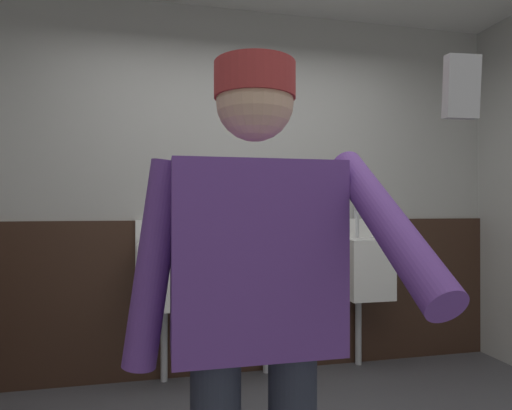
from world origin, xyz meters
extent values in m
cube|color=#B2B2AD|center=(0.00, 1.68, 1.37)|extent=(4.88, 0.12, 2.75)
cube|color=#382319|center=(0.00, 1.61, 0.57)|extent=(4.28, 0.03, 1.14)
cube|color=white|center=(-0.52, 1.59, 0.83)|extent=(0.40, 0.05, 0.65)
cube|color=white|center=(-0.52, 1.42, 0.78)|extent=(0.34, 0.30, 0.45)
cylinder|color=#B7BABF|center=(-0.52, 1.58, 1.12)|extent=(0.04, 0.04, 0.24)
cylinder|color=#B7BABF|center=(-0.52, 1.55, 0.28)|extent=(0.05, 0.05, 0.55)
cube|color=white|center=(0.23, 1.59, 0.83)|extent=(0.40, 0.05, 0.65)
cube|color=white|center=(0.23, 1.42, 0.78)|extent=(0.34, 0.30, 0.45)
cylinder|color=#B7BABF|center=(0.23, 1.58, 1.12)|extent=(0.04, 0.04, 0.24)
cylinder|color=#B7BABF|center=(0.23, 1.55, 0.28)|extent=(0.05, 0.05, 0.55)
cube|color=white|center=(0.98, 1.59, 0.83)|extent=(0.40, 0.05, 0.65)
cube|color=white|center=(0.98, 1.42, 0.78)|extent=(0.34, 0.30, 0.45)
cylinder|color=#B7BABF|center=(0.98, 1.58, 1.12)|extent=(0.04, 0.04, 0.24)
cylinder|color=#B7BABF|center=(0.98, 1.55, 0.28)|extent=(0.05, 0.05, 0.55)
cube|color=#4C4C51|center=(-0.14, 1.39, 0.95)|extent=(0.04, 0.40, 0.90)
cube|color=#60388C|center=(-0.27, -0.37, 1.10)|extent=(0.46, 0.24, 0.52)
cylinder|color=#60388C|center=(-0.55, -0.37, 1.09)|extent=(0.17, 0.09, 0.56)
cylinder|color=#60388C|center=(0.01, -0.59, 1.21)|extent=(0.09, 0.50, 0.39)
sphere|color=#D8AD8C|center=(-0.27, -0.37, 1.54)|extent=(0.22, 0.22, 0.22)
cylinder|color=maroon|center=(-0.27, -0.37, 1.60)|extent=(0.23, 0.23, 0.10)
cube|color=silver|center=(-0.01, -0.88, 1.45)|extent=(0.06, 0.03, 0.11)
cube|color=silver|center=(0.36, 1.58, 1.32)|extent=(0.10, 0.07, 0.18)
camera|label=1|loc=(-0.52, -1.52, 1.24)|focal=29.54mm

